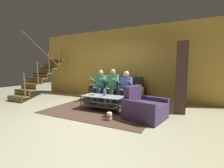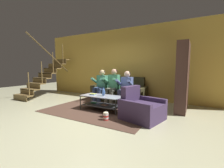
# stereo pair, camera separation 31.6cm
# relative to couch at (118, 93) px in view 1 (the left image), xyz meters

# --- Properties ---
(ground) EXTENTS (16.80, 16.80, 0.00)m
(ground) POSITION_rel_couch_xyz_m (-0.04, -1.85, -0.31)
(ground) COLOR #BDBC94
(back_partition) EXTENTS (8.40, 0.12, 2.90)m
(back_partition) POSITION_rel_couch_xyz_m (-0.04, 0.61, 1.14)
(back_partition) COLOR gold
(back_partition) RESTS_ON ground
(staircase_run) EXTENTS (0.91, 2.29, 2.62)m
(staircase_run) POSITION_rel_couch_xyz_m (-3.30, -0.89, 0.67)
(staircase_run) COLOR brown
(staircase_run) RESTS_ON ground
(couch) EXTENTS (2.09, 0.89, 0.93)m
(couch) POSITION_rel_couch_xyz_m (0.00, 0.00, 0.00)
(couch) COLOR #35321C
(couch) RESTS_ON ground
(person_seated_left) EXTENTS (0.50, 0.58, 1.21)m
(person_seated_left) POSITION_rel_couch_xyz_m (-0.52, -0.53, 0.36)
(person_seated_left) COLOR navy
(person_seated_left) RESTS_ON ground
(person_seated_middle) EXTENTS (0.50, 0.58, 1.24)m
(person_seated_middle) POSITION_rel_couch_xyz_m (-0.00, -0.53, 0.38)
(person_seated_middle) COLOR #525345
(person_seated_middle) RESTS_ON ground
(person_seated_right) EXTENTS (0.50, 0.58, 1.17)m
(person_seated_right) POSITION_rel_couch_xyz_m (0.52, -0.54, 0.34)
(person_seated_right) COLOR #3A3C58
(person_seated_right) RESTS_ON ground
(coffee_table) EXTENTS (1.27, 0.56, 0.44)m
(coffee_table) POSITION_rel_couch_xyz_m (0.16, -1.49, -0.01)
(coffee_table) COLOR #AFB4C6
(coffee_table) RESTS_ON ground
(area_rug) EXTENTS (3.13, 3.43, 0.01)m
(area_rug) POSITION_rel_couch_xyz_m (0.08, -0.87, -0.30)
(area_rug) COLOR #4E3529
(area_rug) RESTS_ON ground
(vase) EXTENTS (0.11, 0.11, 0.24)m
(vase) POSITION_rel_couch_xyz_m (0.23, -1.49, 0.25)
(vase) COLOR #375993
(vase) RESTS_ON coffee_table
(book_stack) EXTENTS (0.20, 0.20, 0.03)m
(book_stack) POSITION_rel_couch_xyz_m (-0.17, -1.48, 0.15)
(book_stack) COLOR #3763BB
(book_stack) RESTS_ON coffee_table
(bookshelf) EXTENTS (0.30, 1.06, 2.00)m
(bookshelf) POSITION_rel_couch_xyz_m (2.32, -0.34, 0.60)
(bookshelf) COLOR #492E27
(bookshelf) RESTS_ON ground
(armchair) EXTENTS (1.07, 1.04, 0.81)m
(armchair) POSITION_rel_couch_xyz_m (1.46, -1.68, -0.04)
(armchair) COLOR #3F2F50
(armchair) RESTS_ON ground
(popcorn_tub) EXTENTS (0.13, 0.13, 0.21)m
(popcorn_tub) POSITION_rel_couch_xyz_m (0.75, -2.19, -0.20)
(popcorn_tub) COLOR red
(popcorn_tub) RESTS_ON ground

